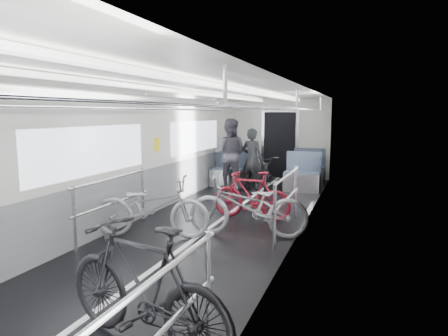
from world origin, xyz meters
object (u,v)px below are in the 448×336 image
object	(u,v)px
bike_right_near	(144,285)
bike_right_mid	(248,206)
bike_right_far	(251,195)
person_seated	(230,154)
bike_aisle	(266,173)
person_standing	(252,159)
bike_left_far	(151,207)

from	to	relation	value
bike_right_near	bike_right_mid	xyz separation A→B (m)	(-0.03, 3.23, -0.05)
bike_right_far	bike_right_mid	bearing A→B (deg)	15.91
person_seated	bike_right_near	bearing A→B (deg)	95.90
bike_right_far	person_seated	world-z (taller)	person_seated
bike_aisle	person_standing	xyz separation A→B (m)	(-0.38, 0.00, 0.33)
bike_right_far	bike_right_near	bearing A→B (deg)	6.76
bike_right_mid	person_seated	distance (m)	4.16
bike_right_mid	person_standing	xyz separation A→B (m)	(-1.02, 3.89, 0.29)
bike_aisle	person_seated	size ratio (longest dim) A/B	0.96
bike_left_far	bike_right_near	bearing A→B (deg)	-164.88
bike_left_far	bike_right_mid	xyz separation A→B (m)	(1.44, 0.53, 0.01)
bike_right_near	person_seated	size ratio (longest dim) A/B	1.00
bike_left_far	bike_right_mid	size ratio (longest dim) A/B	0.98
bike_right_far	bike_aisle	xyz separation A→B (m)	(-0.39, 2.81, 0.01)
bike_left_far	bike_right_far	xyz separation A→B (m)	(1.20, 1.61, -0.04)
bike_right_far	bike_left_far	bearing A→B (deg)	-33.62
bike_right_far	bike_aisle	bearing A→B (deg)	-168.99
person_standing	bike_right_near	bearing A→B (deg)	110.97
bike_aisle	person_seated	bearing A→B (deg)	171.42
bike_right_near	person_standing	bearing A→B (deg)	-157.75
bike_left_far	person_seated	bearing A→B (deg)	-11.39
bike_aisle	person_seated	xyz separation A→B (m)	(-0.97, -0.07, 0.45)
bike_left_far	person_seated	distance (m)	4.37
bike_right_mid	bike_right_far	bearing A→B (deg)	-177.16
person_seated	bike_right_mid	bearing A→B (deg)	105.64
bike_left_far	person_standing	bearing A→B (deg)	-19.07
bike_right_near	bike_aisle	bearing A→B (deg)	-160.76
bike_right_mid	person_seated	size ratio (longest dim) A/B	1.05
person_seated	bike_left_far	bearing A→B (deg)	84.96
person_seated	person_standing	bearing A→B (deg)	179.58
bike_aisle	person_standing	size ratio (longest dim) A/B	1.11
bike_left_far	bike_aisle	size ratio (longest dim) A/B	1.06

